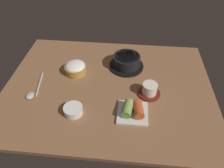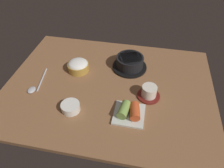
{
  "view_description": "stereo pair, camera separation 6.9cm",
  "coord_description": "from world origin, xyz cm",
  "px_view_note": "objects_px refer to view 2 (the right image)",
  "views": [
    {
      "loc": [
        9.03,
        -73.1,
        71.72
      ],
      "look_at": [
        2.0,
        -2.0,
        5.0
      ],
      "focal_mm": 33.4,
      "sensor_mm": 36.0,
      "label": 1
    },
    {
      "loc": [
        15.9,
        -72.08,
        71.72
      ],
      "look_at": [
        2.0,
        -2.0,
        5.0
      ],
      "focal_mm": 33.4,
      "sensor_mm": 36.0,
      "label": 2
    }
  ],
  "objects_px": {
    "kimchi_plate": "(129,112)",
    "stone_pot": "(130,63)",
    "rice_bowl": "(78,66)",
    "side_bowl_near": "(71,107)",
    "spoon": "(35,86)",
    "tea_cup_with_saucer": "(149,92)"
  },
  "relations": [
    {
      "from": "side_bowl_near",
      "to": "tea_cup_with_saucer",
      "type": "bearing_deg",
      "value": 24.18
    },
    {
      "from": "rice_bowl",
      "to": "tea_cup_with_saucer",
      "type": "xyz_separation_m",
      "value": [
        0.37,
        -0.12,
        -0.0
      ]
    },
    {
      "from": "rice_bowl",
      "to": "side_bowl_near",
      "type": "xyz_separation_m",
      "value": [
        0.05,
        -0.27,
        -0.01
      ]
    },
    {
      "from": "kimchi_plate",
      "to": "side_bowl_near",
      "type": "distance_m",
      "value": 0.25
    },
    {
      "from": "stone_pot",
      "to": "spoon",
      "type": "distance_m",
      "value": 0.49
    },
    {
      "from": "rice_bowl",
      "to": "stone_pot",
      "type": "bearing_deg",
      "value": 15.78
    },
    {
      "from": "side_bowl_near",
      "to": "stone_pot",
      "type": "bearing_deg",
      "value": 58.41
    },
    {
      "from": "side_bowl_near",
      "to": "spoon",
      "type": "bearing_deg",
      "value": 155.03
    },
    {
      "from": "spoon",
      "to": "stone_pot",
      "type": "bearing_deg",
      "value": 29.32
    },
    {
      "from": "tea_cup_with_saucer",
      "to": "spoon",
      "type": "xyz_separation_m",
      "value": [
        -0.54,
        -0.04,
        -0.02
      ]
    },
    {
      "from": "stone_pot",
      "to": "rice_bowl",
      "type": "height_order",
      "value": "stone_pot"
    },
    {
      "from": "tea_cup_with_saucer",
      "to": "side_bowl_near",
      "type": "height_order",
      "value": "tea_cup_with_saucer"
    },
    {
      "from": "spoon",
      "to": "side_bowl_near",
      "type": "bearing_deg",
      "value": -24.97
    },
    {
      "from": "rice_bowl",
      "to": "kimchi_plate",
      "type": "xyz_separation_m",
      "value": [
        0.3,
        -0.25,
        -0.01
      ]
    },
    {
      "from": "stone_pot",
      "to": "spoon",
      "type": "xyz_separation_m",
      "value": [
        -0.42,
        -0.24,
        -0.03
      ]
    },
    {
      "from": "rice_bowl",
      "to": "tea_cup_with_saucer",
      "type": "distance_m",
      "value": 0.39
    },
    {
      "from": "rice_bowl",
      "to": "tea_cup_with_saucer",
      "type": "height_order",
      "value": "rice_bowl"
    },
    {
      "from": "rice_bowl",
      "to": "kimchi_plate",
      "type": "relative_size",
      "value": 0.85
    },
    {
      "from": "tea_cup_with_saucer",
      "to": "kimchi_plate",
      "type": "bearing_deg",
      "value": -120.16
    },
    {
      "from": "spoon",
      "to": "kimchi_plate",
      "type": "bearing_deg",
      "value": -9.84
    },
    {
      "from": "kimchi_plate",
      "to": "stone_pot",
      "type": "bearing_deg",
      "value": 97.43
    },
    {
      "from": "rice_bowl",
      "to": "side_bowl_near",
      "type": "relative_size",
      "value": 1.36
    }
  ]
}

